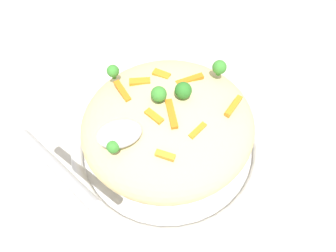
% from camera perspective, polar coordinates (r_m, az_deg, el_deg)
% --- Properties ---
extents(ground_plane, '(2.40, 2.40, 0.00)m').
position_cam_1_polar(ground_plane, '(0.50, 0.00, -4.53)').
color(ground_plane, beige).
extents(serving_bowl, '(0.30, 0.30, 0.04)m').
position_cam_1_polar(serving_bowl, '(0.48, 0.00, -3.34)').
color(serving_bowl, silver).
rests_on(serving_bowl, ground_plane).
extents(pasta_mound, '(0.25, 0.23, 0.09)m').
position_cam_1_polar(pasta_mound, '(0.44, 0.00, 0.35)').
color(pasta_mound, '#DBC689').
rests_on(pasta_mound, serving_bowl).
extents(carrot_piece_0, '(0.03, 0.02, 0.01)m').
position_cam_1_polar(carrot_piece_0, '(0.43, -5.22, 8.12)').
color(carrot_piece_0, orange).
rests_on(carrot_piece_0, pasta_mound).
extents(carrot_piece_1, '(0.03, 0.02, 0.01)m').
position_cam_1_polar(carrot_piece_1, '(0.38, 5.48, -0.87)').
color(carrot_piece_1, orange).
rests_on(carrot_piece_1, pasta_mound).
extents(carrot_piece_2, '(0.02, 0.02, 0.01)m').
position_cam_1_polar(carrot_piece_2, '(0.37, -0.53, -5.43)').
color(carrot_piece_2, orange).
rests_on(carrot_piece_2, pasta_mound).
extents(carrot_piece_3, '(0.02, 0.04, 0.01)m').
position_cam_1_polar(carrot_piece_3, '(0.42, -8.41, 6.33)').
color(carrot_piece_3, orange).
rests_on(carrot_piece_3, pasta_mound).
extents(carrot_piece_4, '(0.03, 0.03, 0.01)m').
position_cam_1_polar(carrot_piece_4, '(0.44, -1.22, 9.50)').
color(carrot_piece_4, orange).
rests_on(carrot_piece_4, pasta_mound).
extents(carrot_piece_5, '(0.01, 0.04, 0.01)m').
position_cam_1_polar(carrot_piece_5, '(0.39, 0.92, 2.37)').
color(carrot_piece_5, orange).
rests_on(carrot_piece_5, pasta_mound).
extents(carrot_piece_6, '(0.03, 0.03, 0.01)m').
position_cam_1_polar(carrot_piece_6, '(0.41, 12.01, 3.65)').
color(carrot_piece_6, orange).
rests_on(carrot_piece_6, pasta_mound).
extents(carrot_piece_7, '(0.04, 0.01, 0.01)m').
position_cam_1_polar(carrot_piece_7, '(0.43, 4.02, 8.50)').
color(carrot_piece_7, orange).
rests_on(carrot_piece_7, pasta_mound).
extents(carrot_piece_8, '(0.02, 0.03, 0.01)m').
position_cam_1_polar(carrot_piece_8, '(0.39, -2.58, 1.76)').
color(carrot_piece_8, orange).
rests_on(carrot_piece_8, pasta_mound).
extents(broccoli_floret_0, '(0.02, 0.02, 0.03)m').
position_cam_1_polar(broccoli_floret_0, '(0.40, -1.72, 5.86)').
color(broccoli_floret_0, '#377928').
rests_on(broccoli_floret_0, pasta_mound).
extents(broccoli_floret_1, '(0.02, 0.02, 0.02)m').
position_cam_1_polar(broccoli_floret_1, '(0.44, -10.12, 9.92)').
color(broccoli_floret_1, '#377928').
rests_on(broccoli_floret_1, pasta_mound).
extents(broccoli_floret_2, '(0.02, 0.02, 0.02)m').
position_cam_1_polar(broccoli_floret_2, '(0.37, -10.08, -3.78)').
color(broccoli_floret_2, '#377928').
rests_on(broccoli_floret_2, pasta_mound).
extents(broccoli_floret_3, '(0.02, 0.02, 0.02)m').
position_cam_1_polar(broccoli_floret_3, '(0.44, 9.47, 10.62)').
color(broccoli_floret_3, '#377928').
rests_on(broccoli_floret_3, pasta_mound).
extents(broccoli_floret_4, '(0.02, 0.02, 0.03)m').
position_cam_1_polar(broccoli_floret_4, '(0.40, 2.83, 6.56)').
color(broccoli_floret_4, '#296820').
rests_on(broccoli_floret_4, pasta_mound).
extents(serving_spoon, '(0.14, 0.15, 0.09)m').
position_cam_1_polar(serving_spoon, '(0.36, -13.08, -3.22)').
color(serving_spoon, '#B7B7BC').
rests_on(serving_spoon, pasta_mound).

